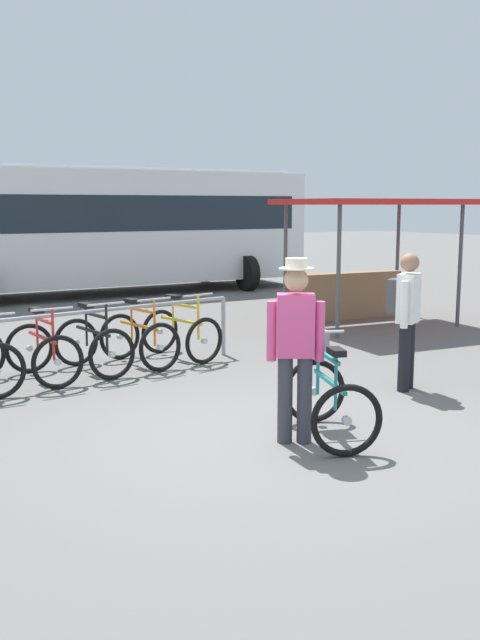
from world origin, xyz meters
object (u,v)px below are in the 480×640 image
racked_bike_black (93,345)px  bus_distant (109,223)px  racked_bike_red (43,352)px  racked_bike_yellow (181,333)px  racked_bike_orange (139,339)px  pedestrian_with_backpack (406,312)px  market_stall (361,248)px  featured_bicycle (327,391)px  person_with_featured_bike (295,343)px

racked_bike_black → bus_distant: bus_distant is taller
racked_bike_red → racked_bike_black: (0.70, 0.07, 0.00)m
racked_bike_yellow → racked_bike_orange: bearing=-174.5°
racked_bike_yellow → pedestrian_with_backpack: bearing=-65.3°
racked_bike_red → market_stall: market_stall is taller
racked_bike_black → featured_bicycle: size_ratio=0.92×
racked_bike_orange → person_with_featured_bike: bearing=-93.2°
featured_bicycle → bus_distant: bearing=76.5°
person_with_featured_bike → featured_bicycle: bearing=-1.1°
pedestrian_with_backpack → racked_bike_red: bearing=141.0°
bus_distant → market_stall: (2.16, -6.75, -0.35)m
racked_bike_black → racked_bike_yellow: (1.39, 0.13, -0.00)m
racked_bike_orange → pedestrian_with_backpack: 3.66m
racked_bike_black → racked_bike_yellow: bearing=5.5°
person_with_featured_bike → market_stall: size_ratio=0.51×
bus_distant → racked_bike_yellow: bearing=-106.2°
pedestrian_with_backpack → market_stall: size_ratio=0.48×
bus_distant → racked_bike_red: bearing=-118.5°
racked_bike_yellow → featured_bicycle: same height
racked_bike_orange → racked_bike_red: bearing=-174.5°
racked_bike_red → racked_bike_yellow: bearing=5.5°
racked_bike_black → market_stall: size_ratio=0.34×
racked_bike_orange → pedestrian_with_backpack: bearing=-54.8°
bus_distant → market_stall: bearing=-72.3°
featured_bicycle → person_with_featured_bike: bearing=178.9°
featured_bicycle → pedestrian_with_backpack: size_ratio=0.77×
bus_distant → market_stall: size_ratio=3.00×
person_with_featured_bike → bus_distant: (3.17, 11.64, 0.79)m
bus_distant → market_stall: bus_distant is taller
market_stall → racked_bike_black: bearing=-168.5°
racked_bike_orange → featured_bicycle: bearing=-87.5°
person_with_featured_bike → bus_distant: size_ratio=0.17×
racked_bike_yellow → person_with_featured_bike: bearing=-103.3°
racked_bike_yellow → pedestrian_with_backpack: (1.39, -3.02, 0.57)m
racked_bike_red → bus_distant: bearing=61.5°
person_with_featured_bike → market_stall: market_stall is taller
pedestrian_with_backpack → bus_distant: (0.88, 10.82, 0.80)m
pedestrian_with_backpack → racked_bike_orange: bearing=125.2°
featured_bicycle → pedestrian_with_backpack: bearing=23.3°
racked_bike_orange → featured_bicycle: size_ratio=0.94×
racked_bike_yellow → bus_distant: bearing=73.8°
featured_bicycle → market_stall: 7.03m
racked_bike_yellow → market_stall: (4.42, 1.05, 1.03)m
racked_bike_black → market_stall: market_stall is taller
racked_bike_yellow → bus_distant: (2.26, 7.80, 1.37)m
racked_bike_orange → racked_bike_black: bearing=-174.5°
bus_distant → pedestrian_with_backpack: bearing=-94.6°
racked_bike_yellow → bus_distant: 8.24m
racked_bike_red → racked_bike_yellow: 2.10m
person_with_featured_bike → bus_distant: bus_distant is taller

